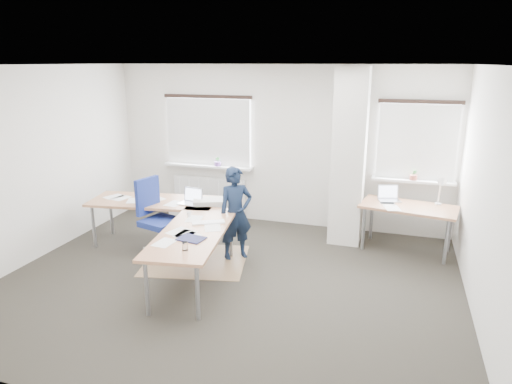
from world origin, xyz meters
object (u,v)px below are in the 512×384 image
(desk_main, at_px, (175,216))
(desk_side, at_px, (409,208))
(task_chair, at_px, (160,233))
(person, at_px, (236,213))

(desk_main, distance_m, desk_side, 3.52)
(task_chair, bearing_deg, desk_main, -9.53)
(desk_main, xyz_separation_m, person, (0.79, 0.39, 0.00))
(desk_main, relative_size, person, 1.99)
(desk_main, relative_size, desk_side, 1.84)
(desk_main, xyz_separation_m, task_chair, (-0.37, 0.17, -0.37))
(desk_side, bearing_deg, task_chair, -150.77)
(desk_side, xyz_separation_m, task_chair, (-3.59, -1.25, -0.36))
(desk_main, bearing_deg, desk_side, 15.32)
(desk_main, xyz_separation_m, desk_side, (3.22, 1.42, -0.01))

